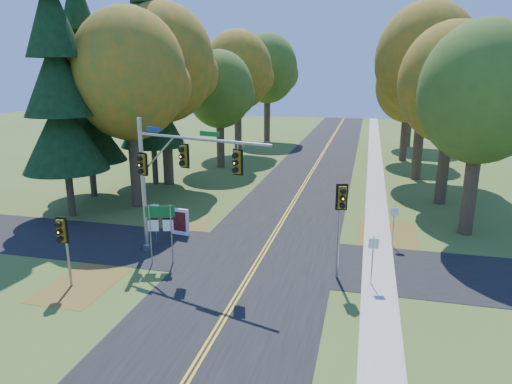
% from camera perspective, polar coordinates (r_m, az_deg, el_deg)
% --- Properties ---
extents(ground, '(160.00, 160.00, 0.00)m').
position_cam_1_polar(ground, '(23.29, -0.54, -9.99)').
color(ground, '#3F5E21').
rests_on(ground, ground).
extents(road_main, '(8.00, 160.00, 0.02)m').
position_cam_1_polar(road_main, '(23.29, -0.54, -9.96)').
color(road_main, black).
rests_on(road_main, ground).
extents(road_cross, '(60.00, 6.00, 0.02)m').
position_cam_1_polar(road_cross, '(25.06, 0.61, -8.10)').
color(road_cross, black).
rests_on(road_cross, ground).
extents(centerline_left, '(0.10, 160.00, 0.01)m').
position_cam_1_polar(centerline_left, '(23.30, -0.78, -9.90)').
color(centerline_left, gold).
rests_on(centerline_left, road_main).
extents(centerline_right, '(0.10, 160.00, 0.01)m').
position_cam_1_polar(centerline_right, '(23.26, -0.30, -9.96)').
color(centerline_right, gold).
rests_on(centerline_right, road_main).
extents(sidewalk_east, '(1.60, 160.00, 0.06)m').
position_cam_1_polar(sidewalk_east, '(22.69, 15.11, -11.16)').
color(sidewalk_east, '#9E998E').
rests_on(sidewalk_east, ground).
extents(leaf_patch_w_near, '(4.00, 6.00, 0.00)m').
position_cam_1_polar(leaf_patch_w_near, '(28.86, -11.17, -5.24)').
color(leaf_patch_w_near, brown).
rests_on(leaf_patch_w_near, ground).
extents(leaf_patch_e, '(3.50, 8.00, 0.00)m').
position_cam_1_polar(leaf_patch_e, '(28.26, 16.16, -6.00)').
color(leaf_patch_e, brown).
rests_on(leaf_patch_e, ground).
extents(leaf_patch_w_far, '(3.00, 5.00, 0.00)m').
position_cam_1_polar(leaf_patch_w_far, '(23.75, -20.60, -10.48)').
color(leaf_patch_w_far, brown).
rests_on(leaf_patch_w_far, ground).
extents(tree_w_a, '(8.00, 8.00, 14.15)m').
position_cam_1_polar(tree_w_a, '(34.05, -15.38, 13.85)').
color(tree_w_a, '#38281C').
rests_on(tree_w_a, ground).
extents(tree_e_a, '(7.20, 7.20, 12.73)m').
position_cam_1_polar(tree_e_a, '(29.93, 26.51, 10.95)').
color(tree_e_a, '#38281C').
rests_on(tree_e_a, ground).
extents(tree_w_b, '(8.60, 8.60, 15.38)m').
position_cam_1_polar(tree_w_b, '(40.49, -11.37, 15.42)').
color(tree_w_b, '#38281C').
rests_on(tree_w_b, ground).
extents(tree_e_b, '(7.60, 7.60, 13.33)m').
position_cam_1_polar(tree_e_b, '(36.50, 23.41, 12.30)').
color(tree_e_b, '#38281C').
rests_on(tree_e_b, ground).
extents(tree_w_c, '(6.80, 6.80, 11.91)m').
position_cam_1_polar(tree_w_c, '(47.34, -4.49, 12.61)').
color(tree_w_c, '#38281C').
rests_on(tree_w_c, ground).
extents(tree_e_c, '(8.80, 8.80, 15.79)m').
position_cam_1_polar(tree_e_c, '(44.40, 20.56, 15.10)').
color(tree_e_c, '#38281C').
rests_on(tree_e_c, ground).
extents(tree_w_d, '(8.20, 8.20, 14.56)m').
position_cam_1_polar(tree_w_d, '(55.81, -2.23, 14.86)').
color(tree_w_d, '#38281C').
rests_on(tree_w_d, ground).
extents(tree_e_d, '(7.00, 7.00, 12.32)m').
position_cam_1_polar(tree_e_d, '(53.50, 18.59, 12.47)').
color(tree_e_d, '#38281C').
rests_on(tree_e_d, ground).
extents(tree_w_e, '(8.40, 8.40, 14.97)m').
position_cam_1_polar(tree_w_e, '(66.09, 1.51, 15.13)').
color(tree_w_e, '#38281C').
rests_on(tree_w_e, ground).
extents(tree_e_e, '(7.80, 7.80, 13.74)m').
position_cam_1_polar(tree_e_e, '(64.25, 19.05, 13.57)').
color(tree_e_e, '#38281C').
rests_on(tree_e_e, ground).
extents(pine_a, '(5.60, 5.60, 19.48)m').
position_cam_1_polar(pine_a, '(33.04, -23.50, 12.63)').
color(pine_a, '#38281C').
rests_on(pine_a, ground).
extents(pine_b, '(5.60, 5.60, 17.31)m').
position_cam_1_polar(pine_b, '(38.01, -20.61, 11.50)').
color(pine_b, '#38281C').
rests_on(pine_b, ground).
extents(pine_c, '(5.60, 5.60, 20.56)m').
position_cam_1_polar(pine_c, '(40.78, -13.17, 14.37)').
color(pine_c, '#38281C').
rests_on(pine_c, ground).
extents(traffic_mast, '(7.89, 2.59, 7.44)m').
position_cam_1_polar(traffic_mast, '(24.00, -10.66, 2.57)').
color(traffic_mast, '#9A9CA3').
rests_on(traffic_mast, ground).
extents(east_signal_pole, '(0.55, 0.65, 4.80)m').
position_cam_1_polar(east_signal_pole, '(21.56, 10.58, -1.96)').
color(east_signal_pole, '#93959B').
rests_on(east_signal_pole, ground).
extents(ped_signal_pole, '(0.55, 0.63, 3.49)m').
position_cam_1_polar(ped_signal_pole, '(22.46, -22.97, -5.05)').
color(ped_signal_pole, gray).
rests_on(ped_signal_pole, ground).
extents(route_sign_cluster, '(1.46, 0.48, 3.24)m').
position_cam_1_polar(route_sign_cluster, '(23.93, -11.86, -3.74)').
color(route_sign_cluster, gray).
rests_on(route_sign_cluster, ground).
extents(info_kiosk, '(1.22, 0.36, 1.67)m').
position_cam_1_polar(info_kiosk, '(28.43, -9.50, -3.70)').
color(info_kiosk, white).
rests_on(info_kiosk, ground).
extents(reg_sign_e_north, '(0.45, 0.12, 2.39)m').
position_cam_1_polar(reg_sign_e_north, '(27.19, 16.87, -3.25)').
color(reg_sign_e_north, gray).
rests_on(reg_sign_e_north, ground).
extents(reg_sign_e_south, '(0.46, 0.11, 2.43)m').
position_cam_1_polar(reg_sign_e_south, '(22.02, 14.42, -7.29)').
color(reg_sign_e_south, gray).
rests_on(reg_sign_e_south, ground).
extents(reg_sign_w, '(0.45, 0.19, 2.47)m').
position_cam_1_polar(reg_sign_w, '(27.02, -12.48, -2.94)').
color(reg_sign_w, gray).
rests_on(reg_sign_w, ground).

